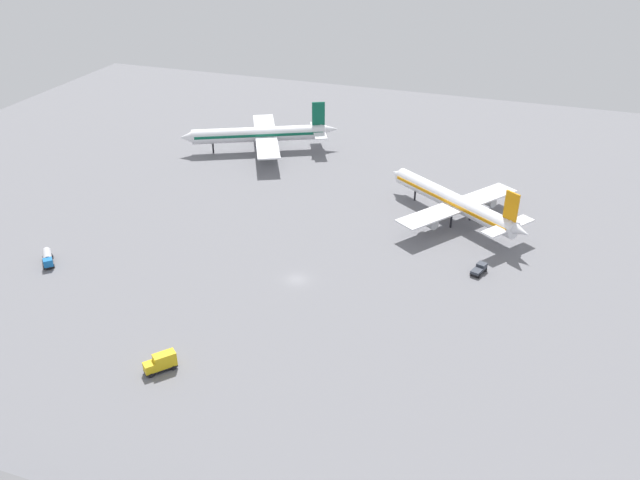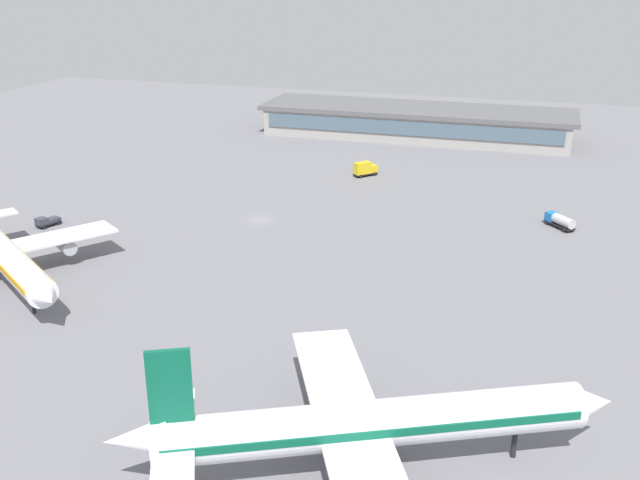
{
  "view_description": "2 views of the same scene",
  "coord_description": "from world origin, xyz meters",
  "px_view_note": "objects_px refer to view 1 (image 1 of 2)",
  "views": [
    {
      "loc": [
        42.63,
        -108.54,
        74.86
      ],
      "look_at": [
        1.91,
        9.46,
        4.97
      ],
      "focal_mm": 36.55,
      "sensor_mm": 36.0,
      "label": 1
    },
    {
      "loc": [
        -49.87,
        123.29,
        46.34
      ],
      "look_at": [
        -19.22,
        23.87,
        6.64
      ],
      "focal_mm": 41.5,
      "sensor_mm": 36.0,
      "label": 2
    }
  ],
  "objects_px": {
    "pushback_tractor": "(479,269)",
    "airplane_at_gate": "(261,134)",
    "airplane_taxiing": "(455,202)",
    "catering_truck": "(161,362)",
    "fuel_truck": "(48,258)"
  },
  "relations": [
    {
      "from": "catering_truck",
      "to": "fuel_truck",
      "type": "xyz_separation_m",
      "value": [
        -42.52,
        23.03,
        -0.31
      ]
    },
    {
      "from": "pushback_tractor",
      "to": "fuel_truck",
      "type": "bearing_deg",
      "value": 126.27
    },
    {
      "from": "catering_truck",
      "to": "pushback_tractor",
      "type": "relative_size",
      "value": 1.15
    },
    {
      "from": "airplane_at_gate",
      "to": "pushback_tractor",
      "type": "xyz_separation_m",
      "value": [
        73.09,
        -50.57,
        -4.44
      ]
    },
    {
      "from": "airplane_at_gate",
      "to": "airplane_taxiing",
      "type": "bearing_deg",
      "value": 130.59
    },
    {
      "from": "catering_truck",
      "to": "fuel_truck",
      "type": "relative_size",
      "value": 0.92
    },
    {
      "from": "airplane_at_gate",
      "to": "catering_truck",
      "type": "height_order",
      "value": "airplane_at_gate"
    },
    {
      "from": "airplane_at_gate",
      "to": "catering_truck",
      "type": "distance_m",
      "value": 103.85
    },
    {
      "from": "airplane_taxiing",
      "to": "catering_truck",
      "type": "distance_m",
      "value": 82.85
    },
    {
      "from": "pushback_tractor",
      "to": "airplane_at_gate",
      "type": "bearing_deg",
      "value": 74.92
    },
    {
      "from": "pushback_tractor",
      "to": "fuel_truck",
      "type": "relative_size",
      "value": 0.8
    },
    {
      "from": "catering_truck",
      "to": "pushback_tractor",
      "type": "height_order",
      "value": "catering_truck"
    },
    {
      "from": "airplane_taxiing",
      "to": "pushback_tractor",
      "type": "bearing_deg",
      "value": 147.32
    },
    {
      "from": "airplane_taxiing",
      "to": "pushback_tractor",
      "type": "relative_size",
      "value": 8.18
    },
    {
      "from": "airplane_at_gate",
      "to": "pushback_tractor",
      "type": "distance_m",
      "value": 88.99
    }
  ]
}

